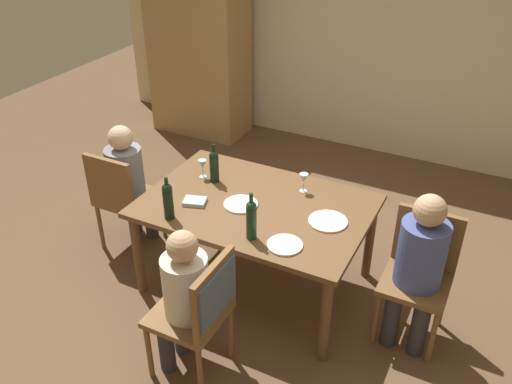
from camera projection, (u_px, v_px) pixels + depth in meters
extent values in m
plane|color=brown|center=(256.00, 282.00, 4.34)|extent=(10.00, 10.00, 0.00)
cube|color=beige|center=(374.00, 30.00, 5.73)|extent=(6.40, 0.12, 2.70)
cube|color=#A87F51|center=(198.00, 46.00, 6.29)|extent=(1.10, 0.56, 2.10)
cube|color=brown|center=(256.00, 206.00, 3.96)|extent=(1.64, 1.11, 0.04)
cylinder|color=brown|center=(138.00, 254.00, 4.08)|extent=(0.07, 0.07, 0.71)
cylinder|color=brown|center=(326.00, 320.00, 3.50)|extent=(0.07, 0.07, 0.71)
cylinder|color=brown|center=(205.00, 194.00, 4.82)|extent=(0.07, 0.07, 0.71)
cylinder|color=brown|center=(370.00, 240.00, 4.24)|extent=(0.07, 0.07, 0.71)
cylinder|color=brown|center=(432.00, 337.00, 3.54)|extent=(0.04, 0.04, 0.44)
cylinder|color=brown|center=(376.00, 318.00, 3.69)|extent=(0.04, 0.04, 0.44)
cylinder|color=brown|center=(443.00, 301.00, 3.83)|extent=(0.04, 0.04, 0.44)
cylinder|color=brown|center=(390.00, 285.00, 3.98)|extent=(0.04, 0.04, 0.44)
cube|color=brown|center=(415.00, 283.00, 3.64)|extent=(0.44, 0.44, 0.04)
cube|color=brown|center=(428.00, 239.00, 3.66)|extent=(0.44, 0.04, 0.44)
cylinder|color=brown|center=(149.00, 351.00, 3.44)|extent=(0.04, 0.04, 0.44)
cylinder|color=brown|center=(182.00, 313.00, 3.73)|extent=(0.04, 0.04, 0.44)
cylinder|color=brown|center=(200.00, 373.00, 3.29)|extent=(0.04, 0.04, 0.44)
cylinder|color=brown|center=(231.00, 332.00, 3.58)|extent=(0.04, 0.04, 0.44)
cube|color=brown|center=(188.00, 314.00, 3.39)|extent=(0.44, 0.44, 0.04)
cube|color=brown|center=(214.00, 295.00, 3.19)|extent=(0.04, 0.44, 0.44)
cube|color=#4C5B75|center=(214.00, 292.00, 3.17)|extent=(0.07, 0.40, 0.31)
cylinder|color=brown|center=(129.00, 205.00, 4.91)|extent=(0.04, 0.04, 0.44)
cylinder|color=brown|center=(163.00, 216.00, 4.76)|extent=(0.04, 0.04, 0.44)
cylinder|color=brown|center=(100.00, 227.00, 4.62)|extent=(0.04, 0.04, 0.44)
cylinder|color=brown|center=(136.00, 239.00, 4.47)|extent=(0.04, 0.04, 0.44)
cube|color=brown|center=(129.00, 198.00, 4.56)|extent=(0.44, 0.44, 0.04)
cube|color=brown|center=(109.00, 184.00, 4.29)|extent=(0.44, 0.04, 0.44)
cylinder|color=#33333D|center=(419.00, 327.00, 3.61)|extent=(0.11, 0.11, 0.46)
cylinder|color=#33333D|center=(391.00, 318.00, 3.68)|extent=(0.11, 0.11, 0.46)
cylinder|color=#475699|center=(421.00, 255.00, 3.51)|extent=(0.31, 0.31, 0.48)
sphere|color=tan|center=(430.00, 210.00, 3.33)|extent=(0.21, 0.21, 0.21)
cylinder|color=#33333D|center=(166.00, 342.00, 3.49)|extent=(0.10, 0.10, 0.46)
cylinder|color=#33333D|center=(181.00, 325.00, 3.62)|extent=(0.10, 0.10, 0.46)
cylinder|color=beige|center=(186.00, 288.00, 3.27)|extent=(0.28, 0.28, 0.44)
sphere|color=tan|center=(182.00, 246.00, 3.11)|extent=(0.19, 0.19, 0.19)
cylinder|color=#33333D|center=(134.00, 210.00, 4.82)|extent=(0.11, 0.11, 0.46)
cylinder|color=#33333D|center=(150.00, 215.00, 4.75)|extent=(0.11, 0.11, 0.46)
cylinder|color=gray|center=(126.00, 174.00, 4.44)|extent=(0.30, 0.30, 0.46)
sphere|color=beige|center=(120.00, 138.00, 4.27)|extent=(0.20, 0.20, 0.20)
cylinder|color=#19381E|center=(251.00, 223.00, 3.53)|extent=(0.07, 0.07, 0.24)
sphere|color=#19381E|center=(251.00, 206.00, 3.47)|extent=(0.07, 0.07, 0.07)
cylinder|color=#19381E|center=(251.00, 199.00, 3.44)|extent=(0.03, 0.03, 0.09)
cylinder|color=black|center=(214.00, 169.00, 4.18)|extent=(0.07, 0.07, 0.21)
sphere|color=black|center=(214.00, 156.00, 4.12)|extent=(0.07, 0.07, 0.07)
cylinder|color=black|center=(213.00, 150.00, 4.09)|extent=(0.03, 0.03, 0.09)
cylinder|color=black|center=(168.00, 204.00, 3.74)|extent=(0.07, 0.07, 0.23)
sphere|color=black|center=(167.00, 189.00, 3.67)|extent=(0.07, 0.07, 0.07)
cylinder|color=black|center=(166.00, 183.00, 3.65)|extent=(0.03, 0.03, 0.07)
cylinder|color=silver|center=(303.00, 191.00, 4.10)|extent=(0.06, 0.06, 0.00)
cylinder|color=silver|center=(303.00, 187.00, 4.08)|extent=(0.01, 0.01, 0.07)
cone|color=silver|center=(304.00, 178.00, 4.04)|extent=(0.07, 0.07, 0.07)
cylinder|color=silver|center=(203.00, 177.00, 4.29)|extent=(0.06, 0.06, 0.00)
cylinder|color=silver|center=(203.00, 173.00, 4.27)|extent=(0.01, 0.01, 0.07)
cone|color=silver|center=(202.00, 164.00, 4.23)|extent=(0.07, 0.07, 0.07)
cylinder|color=white|center=(328.00, 221.00, 3.75)|extent=(0.27, 0.27, 0.01)
cylinder|color=white|center=(241.00, 204.00, 3.93)|extent=(0.25, 0.25, 0.01)
cylinder|color=silver|center=(285.00, 245.00, 3.52)|extent=(0.24, 0.24, 0.01)
cube|color=#ADC6D6|center=(195.00, 201.00, 3.95)|extent=(0.19, 0.16, 0.03)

